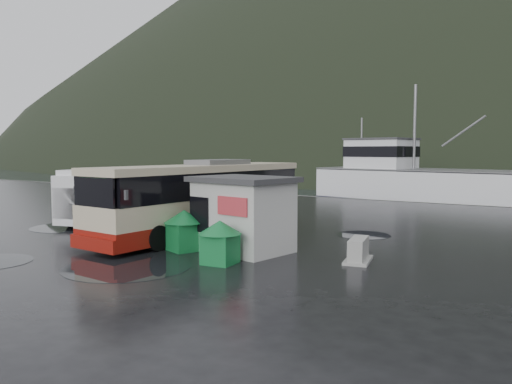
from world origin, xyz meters
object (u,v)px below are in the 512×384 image
Objects in this scene: dome_tent at (143,245)px; jersey_barrier_a at (358,262)px; waste_bin_right at (185,250)px; ticket_kiosk at (243,251)px; fishing_trawler at (449,194)px; waste_bin_left at (220,264)px; white_van at (113,222)px; coach_bus at (205,234)px; jersey_barrier_b at (224,253)px.

dome_tent reaches higher than jersey_barrier_a.
waste_bin_right is 2.14m from ticket_kiosk.
fishing_trawler is (-2.79, 28.61, 0.00)m from jersey_barrier_a.
waste_bin_left is 0.41× the size of ticket_kiosk.
white_van is 28.72m from fishing_trawler.
coach_bus is 3.26m from dome_tent.
fishing_trawler reaches higher than white_van.
ticket_kiosk reaches higher than waste_bin_left.
waste_bin_left is at bearing -58.27° from jersey_barrier_b.
waste_bin_left is at bearing -23.51° from waste_bin_right.
ticket_kiosk is 2.24× the size of jersey_barrier_a.
coach_bus is 7.29× the size of jersey_barrier_b.
fishing_trawler is at bearing 97.38° from ticket_kiosk.
fishing_trawler is (0.86, 31.26, 0.00)m from waste_bin_left.
dome_tent is at bearing 166.89° from waste_bin_left.
waste_bin_left is at bearing -40.02° from white_van.
jersey_barrier_a is at bearing -7.92° from coach_bus.
coach_bus is at bearing 167.98° from jersey_barrier_a.
jersey_barrier_a is at bearing -75.23° from fishing_trawler.
dome_tent is 3.58m from jersey_barrier_b.
waste_bin_right reaches higher than jersey_barrier_b.
dome_tent is (-4.47, 1.04, 0.00)m from waste_bin_left.
waste_bin_right reaches higher than jersey_barrier_a.
fishing_trawler reaches higher than jersey_barrier_a.
waste_bin_right is at bearing -164.92° from jersey_barrier_a.
fishing_trawler is (5.33, 30.22, 0.00)m from dome_tent.
white_van is at bearing 171.26° from jersey_barrier_a.
coach_bus is 4.12m from ticket_kiosk.
coach_bus is at bearing 132.94° from waste_bin_left.
waste_bin_left is 4.59m from dome_tent.
waste_bin_left is 2.57m from waste_bin_right.
dome_tent is 0.90× the size of ticket_kiosk.
coach_bus is at bearing 137.64° from jersey_barrier_b.
jersey_barrier_a is (3.65, 2.64, 0.00)m from waste_bin_left.
waste_bin_right reaches higher than waste_bin_left.
jersey_barrier_a is at bearing 14.25° from jersey_barrier_b.
jersey_barrier_b is (-0.92, 1.48, 0.00)m from waste_bin_left.
ticket_kiosk is at bearing -28.13° from coach_bus.
coach_bus is 6.34m from white_van.
ticket_kiosk is at bearing 53.30° from jersey_barrier_b.
coach_bus is 8.19× the size of waste_bin_left.
fishing_trawler reaches higher than coach_bus.
coach_bus is at bearing 116.47° from waste_bin_right.
white_van is 1.91× the size of ticket_kiosk.
dome_tent is 0.11× the size of fishing_trawler.
fishing_trawler is at bearing 52.09° from white_van.
jersey_barrier_a is 0.98× the size of jersey_barrier_b.
waste_bin_right is at bearing 156.49° from waste_bin_left.
waste_bin_left reaches higher than dome_tent.
fishing_trawler is at bearing 95.58° from jersey_barrier_a.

